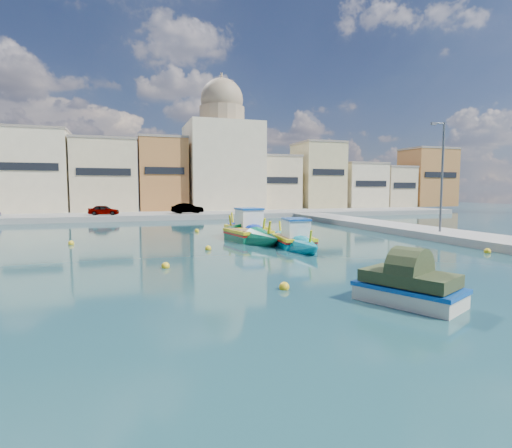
{
  "coord_description": "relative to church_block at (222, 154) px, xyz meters",
  "views": [
    {
      "loc": [
        -3.28,
        -16.31,
        3.47
      ],
      "look_at": [
        4.0,
        6.0,
        1.4
      ],
      "focal_mm": 28.0,
      "sensor_mm": 36.0,
      "label": 1
    }
  ],
  "objects": [
    {
      "name": "ground",
      "position": [
        -10.0,
        -40.0,
        -8.41
      ],
      "size": [
        160.0,
        160.0,
        0.0
      ],
      "primitive_type": "plane",
      "color": "#153641",
      "rests_on": "ground"
    },
    {
      "name": "north_quay",
      "position": [
        -10.0,
        -8.0,
        -8.11
      ],
      "size": [
        80.0,
        8.0,
        0.6
      ],
      "primitive_type": "cube",
      "color": "gray",
      "rests_on": "ground"
    },
    {
      "name": "north_townhouses",
      "position": [
        -3.32,
        -0.64,
        -3.41
      ],
      "size": [
        83.2,
        7.87,
        10.19
      ],
      "color": "#CFBA8F",
      "rests_on": "ground"
    },
    {
      "name": "church_block",
      "position": [
        0.0,
        0.0,
        0.0
      ],
      "size": [
        10.0,
        10.0,
        19.1
      ],
      "color": "beige",
      "rests_on": "ground"
    },
    {
      "name": "quay_street_lamp",
      "position": [
        7.44,
        -34.0,
        -4.07
      ],
      "size": [
        1.18,
        0.16,
        8.0
      ],
      "color": "#595B60",
      "rests_on": "ground"
    },
    {
      "name": "parked_cars",
      "position": [
        -18.83,
        -9.5,
        -7.21
      ],
      "size": [
        25.38,
        2.45,
        1.24
      ],
      "color": "#4C1919",
      "rests_on": "north_quay"
    },
    {
      "name": "luzzu_turquoise_cabin",
      "position": [
        -3.74,
        -34.38,
        -8.08
      ],
      "size": [
        2.67,
        8.5,
        2.69
      ],
      "color": "#008A9F",
      "rests_on": "ground"
    },
    {
      "name": "luzzu_blue_cabin",
      "position": [
        -4.96,
        -28.62,
        -8.02
      ],
      "size": [
        2.82,
        9.21,
        3.22
      ],
      "color": "#0022A5",
      "rests_on": "ground"
    },
    {
      "name": "luzzu_green",
      "position": [
        -5.54,
        -30.8,
        -8.12
      ],
      "size": [
        3.39,
        8.62,
        2.65
      ],
      "color": "#0A6E48",
      "rests_on": "ground"
    },
    {
      "name": "tender_near",
      "position": [
        -5.2,
        -46.49,
        -7.94
      ],
      "size": [
        2.81,
        3.46,
        1.5
      ],
      "color": "beige",
      "rests_on": "ground"
    },
    {
      "name": "mooring_buoys",
      "position": [
        -7.98,
        -34.99,
        -8.33
      ],
      "size": [
        22.3,
        19.67,
        0.36
      ],
      "color": "yellow",
      "rests_on": "ground"
    }
  ]
}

